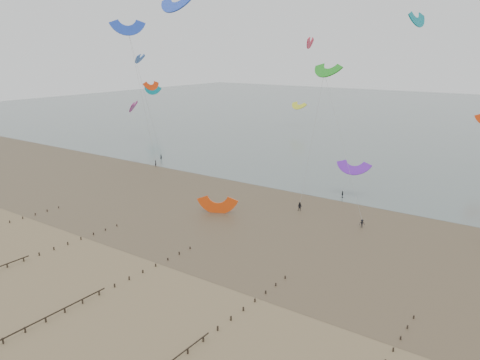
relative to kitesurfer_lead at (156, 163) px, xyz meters
The scene contains 7 objects.
ground 64.65m from the kitesurfer_lead, 50.10° to the right, with size 500.00×500.00×0.00m, color brown.
sea_and_shore 40.37m from the kitesurfer_lead, 22.11° to the right, with size 500.00×665.00×0.03m.
groynes 82.33m from the kitesurfer_lead, 56.48° to the right, with size 72.16×50.16×1.00m.
kitesurfer_lead is the anchor object (origin of this frame).
kitesurfers 71.73m from the kitesurfer_lead, ahead, with size 111.46×21.18×1.82m.
grounded_kite 43.60m from the kitesurfer_lead, 28.68° to the right, with size 6.89×3.61×5.25m, color #F4480F, non-canonical shape.
kites_airborne 52.05m from the kitesurfer_lead, 50.32° to the left, with size 231.31×120.29×40.25m.
Camera 1 is at (51.69, -41.42, 31.54)m, focal length 35.00 mm.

